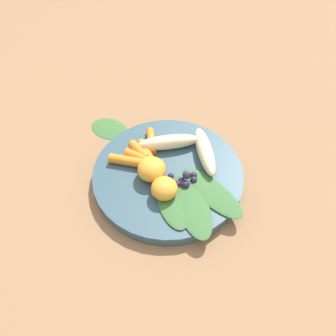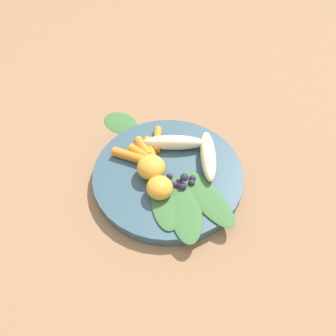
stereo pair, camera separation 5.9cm
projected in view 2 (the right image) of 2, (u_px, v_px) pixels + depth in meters
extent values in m
plane|color=#99704C|center=(168.00, 179.00, 0.62)|extent=(2.40, 2.40, 0.00)
cylinder|color=#385666|center=(168.00, 175.00, 0.61)|extent=(0.27, 0.27, 0.02)
ellipsoid|color=beige|center=(174.00, 143.00, 0.63)|extent=(0.12, 0.05, 0.03)
ellipsoid|color=beige|center=(208.00, 156.00, 0.61)|extent=(0.05, 0.12, 0.03)
ellipsoid|color=#F4A833|center=(160.00, 188.00, 0.56)|extent=(0.05, 0.05, 0.03)
ellipsoid|color=#F4A833|center=(151.00, 167.00, 0.58)|extent=(0.05, 0.05, 0.04)
cylinder|color=orange|center=(157.00, 139.00, 0.64)|extent=(0.03, 0.06, 0.01)
cylinder|color=orange|center=(150.00, 149.00, 0.62)|extent=(0.02, 0.06, 0.02)
cylinder|color=orange|center=(143.00, 147.00, 0.63)|extent=(0.03, 0.05, 0.02)
cylinder|color=orange|center=(144.00, 155.00, 0.61)|extent=(0.06, 0.06, 0.02)
cylinder|color=orange|center=(129.00, 156.00, 0.61)|extent=(0.06, 0.05, 0.02)
sphere|color=#2D234C|center=(175.00, 185.00, 0.57)|extent=(0.01, 0.01, 0.01)
sphere|color=#2D234C|center=(192.00, 178.00, 0.58)|extent=(0.01, 0.01, 0.01)
sphere|color=#2D234C|center=(179.00, 182.00, 0.58)|extent=(0.01, 0.01, 0.01)
sphere|color=#2D234C|center=(180.00, 185.00, 0.57)|extent=(0.01, 0.01, 0.01)
sphere|color=#2D234C|center=(192.00, 183.00, 0.58)|extent=(0.01, 0.01, 0.01)
sphere|color=#2D234C|center=(182.00, 186.00, 0.57)|extent=(0.01, 0.01, 0.01)
sphere|color=#2D234C|center=(184.00, 177.00, 0.57)|extent=(0.01, 0.01, 0.01)
sphere|color=#2D234C|center=(171.00, 176.00, 0.59)|extent=(0.01, 0.01, 0.01)
ellipsoid|color=#3D7038|center=(166.00, 204.00, 0.55)|extent=(0.05, 0.10, 0.00)
ellipsoid|color=#3D7038|center=(185.00, 207.00, 0.55)|extent=(0.07, 0.14, 0.00)
ellipsoid|color=#3D7038|center=(207.00, 198.00, 0.56)|extent=(0.10, 0.14, 0.00)
ellipsoid|color=#3D7038|center=(121.00, 122.00, 0.71)|extent=(0.10, 0.10, 0.01)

